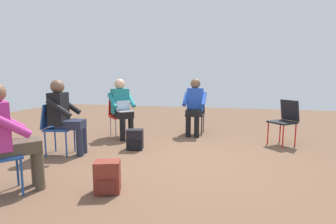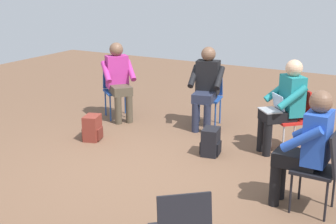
{
  "view_description": "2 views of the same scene",
  "coord_description": "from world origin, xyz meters",
  "views": [
    {
      "loc": [
        0.63,
        -3.82,
        1.3
      ],
      "look_at": [
        -0.32,
        0.34,
        0.71
      ],
      "focal_mm": 28.0,
      "sensor_mm": 36.0,
      "label": 1
    },
    {
      "loc": [
        4.34,
        2.79,
        2.28
      ],
      "look_at": [
        -0.2,
        0.26,
        0.75
      ],
      "focal_mm": 50.0,
      "sensor_mm": 36.0,
      "label": 2
    }
  ],
  "objects": [
    {
      "name": "person_in_magenta",
      "position": [
        -1.69,
        -1.49,
        0.69
      ],
      "size": [
        0.63,
        0.63,
        1.24
      ],
      "rotation": [
        0.0,
        0.0,
        -0.7
      ],
      "color": "#4C4233",
      "rests_on": "ground"
    },
    {
      "name": "chair_southwest",
      "position": [
        -1.79,
        -1.61,
        0.5
      ],
      "size": [
        0.58,
        0.59,
        0.85
      ],
      "rotation": [
        0.0,
        0.0,
        -0.7
      ],
      "color": "#1E4799",
      "rests_on": "ground"
    },
    {
      "name": "chair_north",
      "position": [
        -0.07,
        2.05,
        0.5
      ],
      "size": [
        0.41,
        0.45,
        0.85
      ],
      "rotation": [
        0.0,
        0.0,
        -3.17
      ],
      "color": "black",
      "rests_on": "ground"
    },
    {
      "name": "backpack_near_laptop_user",
      "position": [
        -0.65,
        -1.24,
        0.16
      ],
      "size": [
        0.33,
        0.3,
        0.36
      ],
      "rotation": [
        0.0,
        0.0,
        0.31
      ],
      "color": "maroon",
      "rests_on": "ground"
    },
    {
      "name": "backpack_by_empty_chair",
      "position": [
        -0.95,
        0.48,
        0.16
      ],
      "size": [
        0.31,
        0.28,
        0.36
      ],
      "rotation": [
        0.0,
        0.0,
        0.18
      ],
      "color": "black",
      "rests_on": "ground"
    },
    {
      "name": "person_in_black",
      "position": [
        -1.96,
        -0.07,
        0.69
      ],
      "size": [
        0.56,
        0.56,
        1.24
      ],
      "rotation": [
        0.0,
        0.0,
        -1.38
      ],
      "color": "#23283D",
      "rests_on": "ground"
    },
    {
      "name": "chair_northwest",
      "position": [
        -1.63,
        1.38,
        0.5
      ],
      "size": [
        0.58,
        0.59,
        0.85
      ],
      "rotation": [
        0.0,
        0.0,
        -2.39
      ],
      "color": "red",
      "rests_on": "ground"
    },
    {
      "name": "person_with_laptop",
      "position": [
        -1.52,
        1.26,
        0.69
      ],
      "size": [
        0.63,
        0.64,
        1.24
      ],
      "rotation": [
        0.0,
        0.0,
        -2.39
      ],
      "color": "black",
      "rests_on": "ground"
    },
    {
      "name": "person_in_blue",
      "position": [
        -0.07,
        1.89,
        0.69
      ],
      "size": [
        0.5,
        0.53,
        1.24
      ],
      "rotation": [
        0.0,
        0.0,
        -3.17
      ],
      "color": "black",
      "rests_on": "ground"
    },
    {
      "name": "chair_west",
      "position": [
        -2.13,
        -0.1,
        0.5
      ],
      "size": [
        0.5,
        0.47,
        0.85
      ],
      "rotation": [
        0.0,
        0.0,
        -1.38
      ],
      "color": "#1E4799",
      "rests_on": "ground"
    },
    {
      "name": "ground_plane",
      "position": [
        0.0,
        0.0,
        0.0
      ],
      "size": [
        14.0,
        14.0,
        0.0
      ],
      "primitive_type": "plane",
      "color": "brown"
    }
  ]
}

